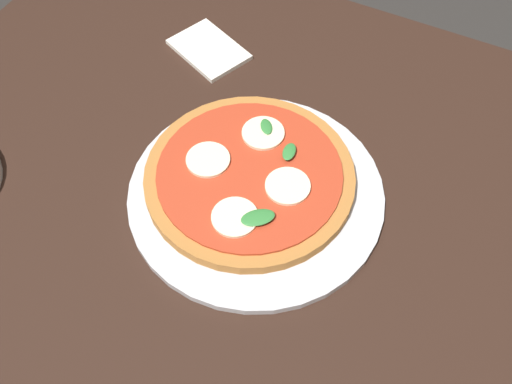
# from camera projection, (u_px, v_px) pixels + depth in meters

# --- Properties ---
(dining_table) EXTENTS (1.38, 1.02, 0.73)m
(dining_table) POSITION_uv_depth(u_px,v_px,m) (292.00, 267.00, 0.89)
(dining_table) COLOR black
(dining_table) RESTS_ON ground_plane
(serving_tray) EXTENTS (0.37, 0.37, 0.01)m
(serving_tray) POSITION_uv_depth(u_px,v_px,m) (256.00, 194.00, 0.85)
(serving_tray) COLOR silver
(serving_tray) RESTS_ON dining_table
(pizza) EXTENTS (0.30, 0.30, 0.03)m
(pizza) POSITION_uv_depth(u_px,v_px,m) (250.00, 176.00, 0.84)
(pizza) COLOR #B27033
(pizza) RESTS_ON serving_tray
(napkin) EXTENTS (0.15, 0.13, 0.01)m
(napkin) POSITION_uv_depth(u_px,v_px,m) (209.00, 50.00, 1.02)
(napkin) COLOR white
(napkin) RESTS_ON dining_table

